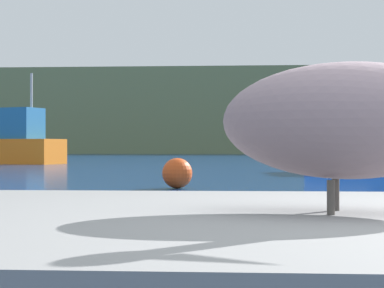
# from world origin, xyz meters

# --- Properties ---
(hillside_backdrop) EXTENTS (140.00, 10.88, 9.49)m
(hillside_backdrop) POSITION_xyz_m (0.00, 76.86, 4.75)
(hillside_backdrop) COLOR #6B7A51
(hillside_backdrop) RESTS_ON ground
(pelican) EXTENTS (1.24, 0.72, 0.92)m
(pelican) POSITION_xyz_m (-0.85, 0.29, 0.96)
(pelican) COLOR gray
(pelican) RESTS_ON pier_dock
(fishing_boat_orange) EXTENTS (7.26, 4.16, 4.36)m
(fishing_boat_orange) POSITION_xyz_m (-12.88, 30.70, 0.96)
(fishing_boat_orange) COLOR orange
(fishing_boat_orange) RESTS_ON ground
(mooring_buoy) EXTENTS (0.61, 0.61, 0.61)m
(mooring_buoy) POSITION_xyz_m (-2.50, 11.41, 0.31)
(mooring_buoy) COLOR #E54C19
(mooring_buoy) RESTS_ON ground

